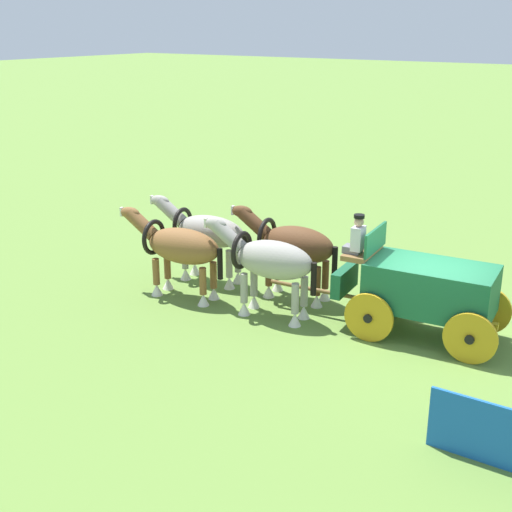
% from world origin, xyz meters
% --- Properties ---
extents(ground_plane, '(220.00, 220.00, 0.00)m').
position_xyz_m(ground_plane, '(0.00, 0.00, 0.00)').
color(ground_plane, olive).
extents(show_wagon, '(5.72, 2.10, 2.75)m').
position_xyz_m(show_wagon, '(0.14, 0.02, 1.17)').
color(show_wagon, '#195B38').
rests_on(show_wagon, ground).
extents(draft_horse_rear_near, '(3.02, 1.11, 2.27)m').
position_xyz_m(draft_horse_rear_near, '(3.65, 1.01, 1.40)').
color(draft_horse_rear_near, '#9E998E').
rests_on(draft_horse_rear_near, ground).
extents(draft_horse_rear_off, '(3.01, 1.14, 2.28)m').
position_xyz_m(draft_horse_rear_off, '(3.77, -0.29, 1.40)').
color(draft_horse_rear_off, brown).
rests_on(draft_horse_rear_off, ground).
extents(draft_horse_lead_near, '(3.12, 1.12, 2.21)m').
position_xyz_m(draft_horse_lead_near, '(6.24, 1.26, 1.34)').
color(draft_horse_lead_near, brown).
rests_on(draft_horse_lead_near, ground).
extents(draft_horse_lead_off, '(3.08, 1.06, 2.25)m').
position_xyz_m(draft_horse_lead_off, '(6.37, -0.03, 1.37)').
color(draft_horse_lead_off, '#9E998E').
rests_on(draft_horse_lead_off, ground).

